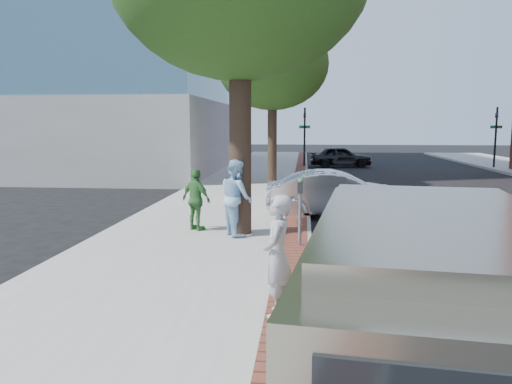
# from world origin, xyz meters

# --- Properties ---
(ground) EXTENTS (120.00, 120.00, 0.00)m
(ground) POSITION_xyz_m (0.00, 0.00, 0.00)
(ground) COLOR black
(ground) RESTS_ON ground
(sidewalk) EXTENTS (5.00, 60.00, 0.15)m
(sidewalk) POSITION_xyz_m (-1.50, 8.00, 0.07)
(sidewalk) COLOR #9E9991
(sidewalk) RESTS_ON ground
(brick_strip) EXTENTS (0.60, 60.00, 0.01)m
(brick_strip) POSITION_xyz_m (0.70, 8.00, 0.15)
(brick_strip) COLOR brown
(brick_strip) RESTS_ON sidewalk
(curb) EXTENTS (0.10, 60.00, 0.15)m
(curb) POSITION_xyz_m (1.05, 8.00, 0.07)
(curb) COLOR gray
(curb) RESTS_ON ground
(office_base) EXTENTS (18.20, 22.20, 4.00)m
(office_base) POSITION_xyz_m (-13.00, 22.00, 2.00)
(office_base) COLOR gray
(office_base) RESTS_ON ground
(signal_near) EXTENTS (0.70, 0.15, 3.80)m
(signal_near) POSITION_xyz_m (0.90, 22.00, 2.25)
(signal_near) COLOR black
(signal_near) RESTS_ON ground
(signal_far) EXTENTS (0.70, 0.15, 3.80)m
(signal_far) POSITION_xyz_m (12.50, 22.00, 2.25)
(signal_far) COLOR black
(signal_far) RESTS_ON ground
(tree_far) EXTENTS (4.80, 4.80, 7.14)m
(tree_far) POSITION_xyz_m (-0.50, 12.00, 5.30)
(tree_far) COLOR black
(tree_far) RESTS_ON sidewalk
(parking_meter) EXTENTS (0.12, 0.32, 1.47)m
(parking_meter) POSITION_xyz_m (0.83, 0.73, 1.21)
(parking_meter) COLOR gray
(parking_meter) RESTS_ON sidewalk
(person_gray) EXTENTS (0.46, 0.64, 1.66)m
(person_gray) POSITION_xyz_m (0.56, -3.25, 0.98)
(person_gray) COLOR #A3A4A8
(person_gray) RESTS_ON sidewalk
(person_officer) EXTENTS (1.01, 1.09, 1.79)m
(person_officer) POSITION_xyz_m (-0.67, 1.67, 1.05)
(person_officer) COLOR #9CCEF2
(person_officer) RESTS_ON sidewalk
(person_green) EXTENTS (0.95, 0.80, 1.52)m
(person_green) POSITION_xyz_m (-1.73, 2.10, 0.91)
(person_green) COLOR #42863C
(person_green) RESTS_ON sidewalk
(sedan_silver) EXTENTS (4.24, 1.60, 1.38)m
(sedan_silver) POSITION_xyz_m (1.89, 5.03, 0.69)
(sedan_silver) COLOR silver
(sedan_silver) RESTS_ON ground
(bg_car) EXTENTS (4.10, 1.94, 1.35)m
(bg_car) POSITION_xyz_m (3.26, 22.99, 0.68)
(bg_car) COLOR black
(bg_car) RESTS_ON ground
(van) EXTENTS (2.69, 5.61, 1.99)m
(van) POSITION_xyz_m (2.11, -4.94, 1.09)
(van) COLOR gray
(van) RESTS_ON ground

